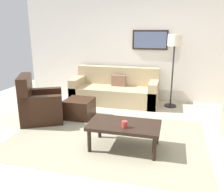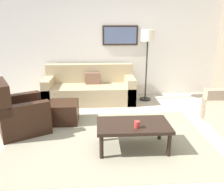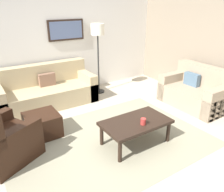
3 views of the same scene
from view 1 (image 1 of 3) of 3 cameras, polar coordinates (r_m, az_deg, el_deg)
The scene contains 10 objects.
ground_plane at distance 4.18m, azimuth -1.21°, elevation -10.02°, with size 8.00×8.00×0.00m, color #B2A893.
rear_partition at distance 6.32m, azimuth 5.34°, elevation 11.95°, with size 6.00×0.12×2.80m, color silver.
area_rug at distance 4.18m, azimuth -1.21°, elevation -9.97°, with size 3.28×2.30×0.01m, color gray.
couch_main at distance 6.08m, azimuth 0.90°, elevation 1.31°, with size 2.14×0.91×0.88m.
armchair_leather at distance 5.05m, azimuth -17.32°, elevation -2.36°, with size 1.08×1.08×0.95m.
ottoman at distance 5.08m, azimuth -7.88°, elevation -2.95°, with size 0.56×0.56×0.40m, color black.
coffee_table at distance 3.71m, azimuth 3.01°, elevation -7.42°, with size 1.10×0.64×0.41m.
cup at distance 3.54m, azimuth 3.05°, elevation -6.83°, with size 0.09×0.09×0.10m, color #B2332D.
lamp_standing at distance 5.70m, azimuth 14.78°, elevation 11.17°, with size 0.32×0.32×1.71m.
framed_artwork at distance 6.16m, azimuth 9.15°, elevation 13.19°, with size 0.88×0.04×0.48m.
Camera 1 is at (1.04, -3.61, 1.83)m, focal length 37.97 mm.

